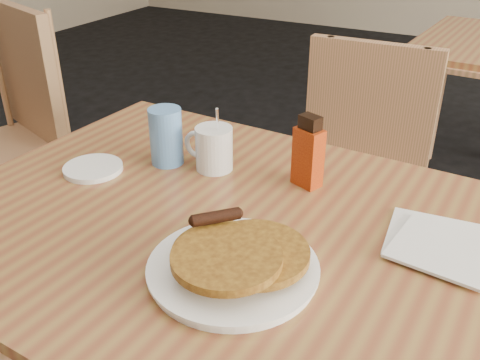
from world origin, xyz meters
name	(u,v)px	position (x,y,z in m)	size (l,w,h in m)	color
main_table	(255,248)	(0.04, 0.03, 0.71)	(1.39, 0.98, 0.75)	olive
chair_main_far	(355,164)	(0.01, 0.80, 0.55)	(0.42, 0.42, 0.91)	#B67C56
chair_wall_extra	(14,119)	(-1.19, 0.50, 0.58)	(0.56, 0.57, 0.97)	#B67C56
pancake_plate	(234,262)	(0.06, -0.10, 0.77)	(0.29, 0.29, 0.08)	white
coffee_mug	(213,148)	(-0.17, 0.22, 0.80)	(0.12, 0.09, 0.16)	white
syrup_bottle	(308,154)	(0.05, 0.25, 0.82)	(0.07, 0.06, 0.16)	maroon
napkin_stack	(439,244)	(0.35, 0.14, 0.76)	(0.20, 0.21, 0.01)	silver
blue_tumbler	(166,136)	(-0.28, 0.19, 0.82)	(0.08, 0.08, 0.13)	#5B92D6
side_saucer	(93,168)	(-0.40, 0.08, 0.76)	(0.13, 0.13, 0.01)	white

